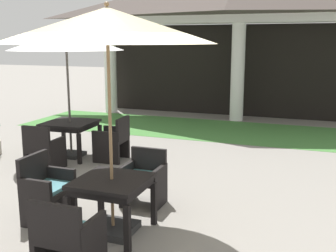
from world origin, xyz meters
TOP-DOWN VIEW (x-y plane):
  - ground_plane at (0.00, 0.00)m, footprint 60.00×60.00m
  - background_pavilion at (0.00, 8.43)m, footprint 9.86×2.91m
  - lawn_strip at (0.00, 6.74)m, footprint 11.66×2.79m
  - patio_table_near_foreground at (0.00, 0.22)m, footprint 0.88×0.88m
  - patio_umbrella_near_foreground at (0.00, 0.22)m, footprint 2.58×2.58m
  - patio_chair_near_foreground_south at (-0.00, -0.78)m, footprint 0.63×0.52m
  - patio_chair_near_foreground_north at (0.00, 1.23)m, footprint 0.59×0.50m
  - patio_chair_near_foreground_west at (-1.01, 0.23)m, footprint 0.51×0.61m
  - patio_table_mid_left at (-2.50, 3.10)m, footprint 1.03×1.03m
  - patio_umbrella_mid_left at (-2.50, 3.10)m, footprint 2.33×2.33m
  - patio_chair_mid_left_south at (-2.46, 2.11)m, footprint 0.61×0.59m
  - patio_chair_mid_left_east at (-1.53, 3.14)m, footprint 0.61×0.62m

SIDE VIEW (x-z plane):
  - ground_plane at x=0.00m, z-range 0.00..0.00m
  - lawn_strip at x=0.00m, z-range 0.00..0.01m
  - patio_chair_near_foreground_north at x=0.00m, z-range -0.02..0.80m
  - patio_chair_mid_left_south at x=-2.46m, z-range -0.05..0.84m
  - patio_chair_near_foreground_south at x=0.00m, z-range -0.02..0.83m
  - patio_chair_mid_left_east at x=-1.53m, z-range -0.03..0.87m
  - patio_chair_near_foreground_west at x=-1.01m, z-range -0.03..0.89m
  - patio_table_near_foreground at x=0.00m, z-range 0.25..0.97m
  - patio_table_mid_left at x=-2.50m, z-range 0.28..1.03m
  - patio_umbrella_mid_left at x=-2.50m, z-range 1.06..3.76m
  - patio_umbrella_near_foreground at x=0.00m, z-range 1.13..3.99m
  - background_pavilion at x=0.00m, z-range 1.26..5.77m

